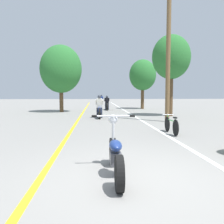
{
  "coord_description": "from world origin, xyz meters",
  "views": [
    {
      "loc": [
        -0.68,
        -4.28,
        1.57
      ],
      "look_at": [
        -0.09,
        4.08,
        0.9
      ],
      "focal_mm": 38.0,
      "sensor_mm": 36.0,
      "label": 1
    }
  ],
  "objects_px": {
    "motorcycle_rider_mid": "(107,104)",
    "motorcycle_rider_far": "(101,101)",
    "roadside_tree_right_far": "(143,75)",
    "bicycle_parked": "(171,125)",
    "utility_pole": "(168,52)",
    "roadside_tree_right_near": "(171,58)",
    "roadside_tree_left": "(61,69)",
    "motorcycle_foreground": "(115,154)",
    "motorcycle_rider_lead": "(99,109)"
  },
  "relations": [
    {
      "from": "motorcycle_rider_far",
      "to": "roadside_tree_right_near",
      "type": "bearing_deg",
      "value": -76.58
    },
    {
      "from": "motorcycle_foreground",
      "to": "utility_pole",
      "type": "bearing_deg",
      "value": 66.82
    },
    {
      "from": "roadside_tree_right_far",
      "to": "bicycle_parked",
      "type": "relative_size",
      "value": 3.0
    },
    {
      "from": "motorcycle_foreground",
      "to": "bicycle_parked",
      "type": "height_order",
      "value": "motorcycle_foreground"
    },
    {
      "from": "motorcycle_rider_lead",
      "to": "motorcycle_rider_far",
      "type": "relative_size",
      "value": 0.98
    },
    {
      "from": "roadside_tree_left",
      "to": "motorcycle_foreground",
      "type": "bearing_deg",
      "value": -78.37
    },
    {
      "from": "motorcycle_rider_lead",
      "to": "bicycle_parked",
      "type": "distance_m",
      "value": 6.65
    },
    {
      "from": "roadside_tree_right_far",
      "to": "motorcycle_rider_far",
      "type": "xyz_separation_m",
      "value": [
        -3.84,
        10.39,
        -2.84
      ]
    },
    {
      "from": "roadside_tree_right_near",
      "to": "roadside_tree_left",
      "type": "height_order",
      "value": "roadside_tree_left"
    },
    {
      "from": "roadside_tree_right_near",
      "to": "motorcycle_rider_mid",
      "type": "distance_m",
      "value": 8.22
    },
    {
      "from": "motorcycle_rider_far",
      "to": "motorcycle_rider_mid",
      "type": "bearing_deg",
      "value": -88.96
    },
    {
      "from": "motorcycle_rider_lead",
      "to": "utility_pole",
      "type": "bearing_deg",
      "value": -31.51
    },
    {
      "from": "utility_pole",
      "to": "roadside_tree_right_far",
      "type": "relative_size",
      "value": 1.5
    },
    {
      "from": "motorcycle_foreground",
      "to": "motorcycle_rider_far",
      "type": "distance_m",
      "value": 29.47
    },
    {
      "from": "roadside_tree_right_near",
      "to": "motorcycle_rider_lead",
      "type": "relative_size",
      "value": 2.67
    },
    {
      "from": "motorcycle_foreground",
      "to": "motorcycle_rider_mid",
      "type": "bearing_deg",
      "value": 87.73
    },
    {
      "from": "motorcycle_rider_far",
      "to": "bicycle_parked",
      "type": "distance_m",
      "value": 25.03
    },
    {
      "from": "roadside_tree_right_far",
      "to": "motorcycle_rider_mid",
      "type": "distance_m",
      "value": 4.79
    },
    {
      "from": "roadside_tree_right_far",
      "to": "bicycle_parked",
      "type": "distance_m",
      "value": 14.97
    },
    {
      "from": "motorcycle_rider_far",
      "to": "bicycle_parked",
      "type": "bearing_deg",
      "value": -85.25
    },
    {
      "from": "roadside_tree_left",
      "to": "utility_pole",
      "type": "bearing_deg",
      "value": -46.89
    },
    {
      "from": "motorcycle_rider_mid",
      "to": "motorcycle_rider_far",
      "type": "xyz_separation_m",
      "value": [
        -0.21,
        11.69,
        -0.0
      ]
    },
    {
      "from": "roadside_tree_right_far",
      "to": "motorcycle_rider_far",
      "type": "height_order",
      "value": "roadside_tree_right_far"
    },
    {
      "from": "motorcycle_rider_mid",
      "to": "bicycle_parked",
      "type": "xyz_separation_m",
      "value": [
        1.86,
        -13.26,
        -0.18
      ]
    },
    {
      "from": "motorcycle_foreground",
      "to": "motorcycle_rider_lead",
      "type": "xyz_separation_m",
      "value": [
        -0.12,
        10.6,
        0.13
      ]
    },
    {
      "from": "roadside_tree_right_near",
      "to": "bicycle_parked",
      "type": "height_order",
      "value": "roadside_tree_right_near"
    },
    {
      "from": "motorcycle_foreground",
      "to": "motorcycle_rider_lead",
      "type": "bearing_deg",
      "value": 90.67
    },
    {
      "from": "motorcycle_rider_mid",
      "to": "motorcycle_foreground",
      "type": "bearing_deg",
      "value": -92.27
    },
    {
      "from": "roadside_tree_right_near",
      "to": "roadside_tree_right_far",
      "type": "xyz_separation_m",
      "value": [
        -0.44,
        7.54,
        -0.62
      ]
    },
    {
      "from": "roadside_tree_right_near",
      "to": "motorcycle_rider_lead",
      "type": "bearing_deg",
      "value": -169.17
    },
    {
      "from": "utility_pole",
      "to": "roadside_tree_right_near",
      "type": "distance_m",
      "value": 3.42
    },
    {
      "from": "utility_pole",
      "to": "bicycle_parked",
      "type": "xyz_separation_m",
      "value": [
        -1.01,
        -3.82,
        -3.45
      ]
    },
    {
      "from": "roadside_tree_right_near",
      "to": "motorcycle_foreground",
      "type": "relative_size",
      "value": 2.72
    },
    {
      "from": "motorcycle_rider_mid",
      "to": "bicycle_parked",
      "type": "distance_m",
      "value": 13.39
    },
    {
      "from": "roadside_tree_right_near",
      "to": "motorcycle_foreground",
      "type": "bearing_deg",
      "value": -112.47
    },
    {
      "from": "utility_pole",
      "to": "motorcycle_rider_lead",
      "type": "distance_m",
      "value": 5.4
    },
    {
      "from": "motorcycle_rider_mid",
      "to": "bicycle_parked",
      "type": "height_order",
      "value": "motorcycle_rider_mid"
    },
    {
      "from": "roadside_tree_left",
      "to": "motorcycle_rider_mid",
      "type": "height_order",
      "value": "roadside_tree_left"
    },
    {
      "from": "roadside_tree_right_far",
      "to": "motorcycle_rider_lead",
      "type": "bearing_deg",
      "value": -117.73
    },
    {
      "from": "utility_pole",
      "to": "roadside_tree_right_near",
      "type": "xyz_separation_m",
      "value": [
        1.2,
        3.2,
        0.2
      ]
    },
    {
      "from": "roadside_tree_right_near",
      "to": "roadside_tree_left",
      "type": "bearing_deg",
      "value": 153.17
    },
    {
      "from": "roadside_tree_right_far",
      "to": "bicycle_parked",
      "type": "xyz_separation_m",
      "value": [
        -1.77,
        -14.56,
        -3.02
      ]
    },
    {
      "from": "motorcycle_rider_lead",
      "to": "motorcycle_rider_mid",
      "type": "distance_m",
      "value": 7.23
    },
    {
      "from": "motorcycle_rider_lead",
      "to": "bicycle_parked",
      "type": "relative_size",
      "value": 1.26
    },
    {
      "from": "roadside_tree_right_near",
      "to": "motorcycle_rider_far",
      "type": "distance_m",
      "value": 18.76
    },
    {
      "from": "utility_pole",
      "to": "motorcycle_rider_far",
      "type": "height_order",
      "value": "utility_pole"
    },
    {
      "from": "motorcycle_rider_mid",
      "to": "roadside_tree_left",
      "type": "bearing_deg",
      "value": -150.48
    },
    {
      "from": "roadside_tree_left",
      "to": "motorcycle_foreground",
      "type": "relative_size",
      "value": 2.73
    },
    {
      "from": "roadside_tree_left",
      "to": "bicycle_parked",
      "type": "height_order",
      "value": "roadside_tree_left"
    },
    {
      "from": "motorcycle_foreground",
      "to": "motorcycle_rider_lead",
      "type": "distance_m",
      "value": 10.6
    }
  ]
}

